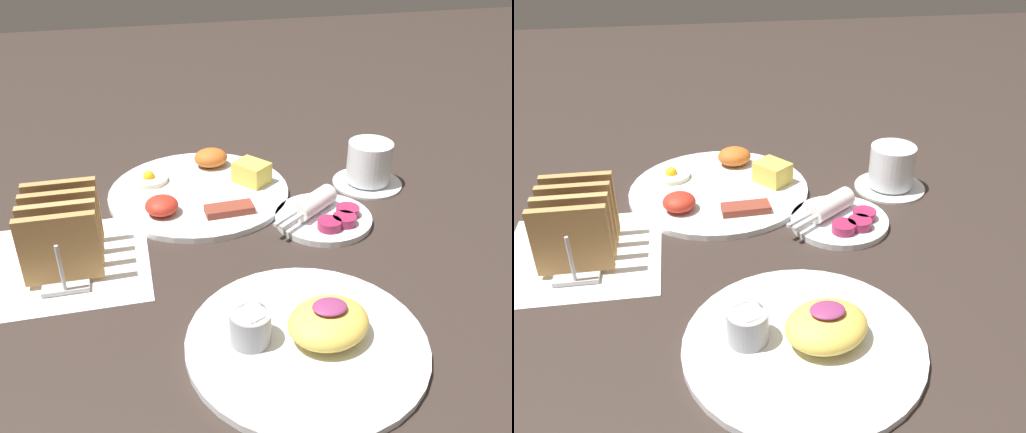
% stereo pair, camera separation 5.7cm
% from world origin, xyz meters
% --- Properties ---
extents(ground_plane, '(3.00, 3.00, 0.00)m').
position_xyz_m(ground_plane, '(0.00, 0.00, 0.00)').
color(ground_plane, '#332823').
extents(napkin_flat, '(0.22, 0.22, 0.00)m').
position_xyz_m(napkin_flat, '(-0.23, 0.03, 0.00)').
color(napkin_flat, white).
rests_on(napkin_flat, ground_plane).
extents(plate_breakfast, '(0.30, 0.30, 0.05)m').
position_xyz_m(plate_breakfast, '(-0.02, 0.19, 0.01)').
color(plate_breakfast, white).
rests_on(plate_breakfast, ground_plane).
extents(plate_condiments, '(0.17, 0.15, 0.04)m').
position_xyz_m(plate_condiments, '(0.15, 0.05, 0.01)').
color(plate_condiments, white).
rests_on(plate_condiments, ground_plane).
extents(plate_foreground, '(0.28, 0.28, 0.06)m').
position_xyz_m(plate_foreground, '(0.04, -0.20, 0.01)').
color(plate_foreground, white).
rests_on(plate_foreground, ground_plane).
extents(toast_rack, '(0.10, 0.15, 0.10)m').
position_xyz_m(toast_rack, '(-0.23, 0.03, 0.05)').
color(toast_rack, '#B7B7BC').
rests_on(toast_rack, ground_plane).
extents(coffee_cup, '(0.12, 0.12, 0.08)m').
position_xyz_m(coffee_cup, '(0.27, 0.16, 0.04)').
color(coffee_cup, white).
rests_on(coffee_cup, ground_plane).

